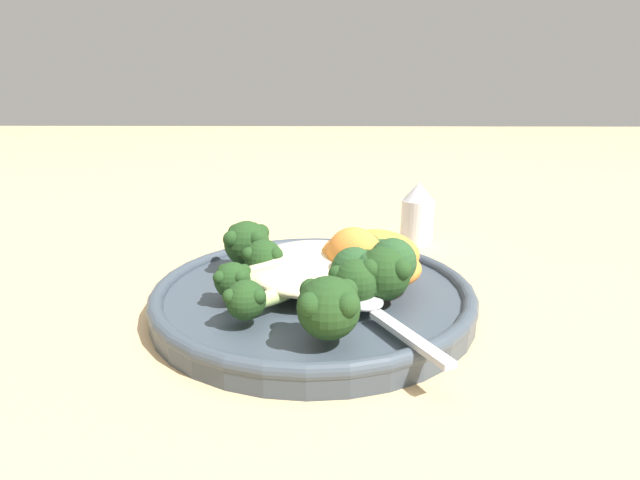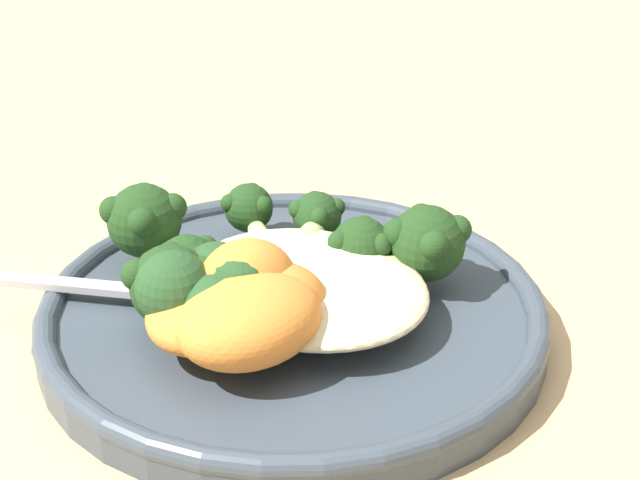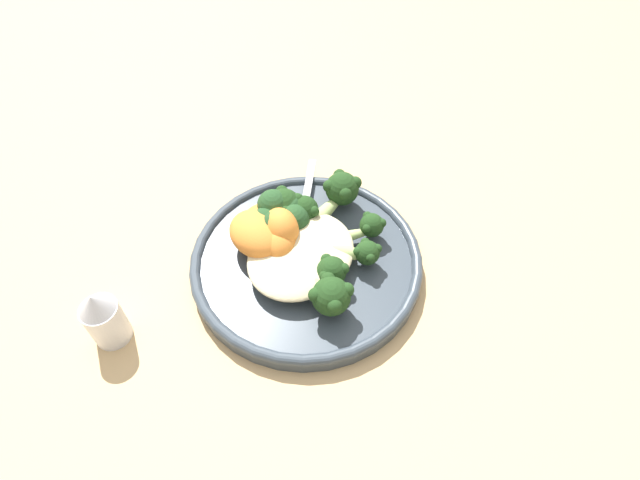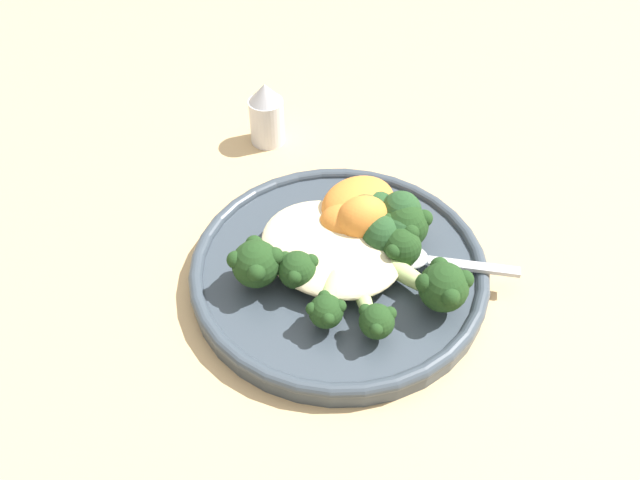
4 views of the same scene
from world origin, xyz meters
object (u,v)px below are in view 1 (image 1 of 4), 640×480
object	(u,v)px
broccoli_stalk_1	(285,262)
sweet_potato_chunk_3	(378,269)
kale_tuft	(373,265)
spoon	(368,305)
broccoli_stalk_2	(275,275)
sweet_potato_chunk_0	(349,257)
broccoli_stalk_3	(272,293)
sweet_potato_chunk_1	(376,253)
salt_shaker	(417,214)
broccoli_stalk_6	(379,273)
sweet_potato_chunk_2	(355,255)
quinoa_mound	(314,266)
broccoli_stalk_0	(261,248)
broccoli_stalk_4	(330,301)
broccoli_stalk_5	(352,281)
plate	(313,297)

from	to	relation	value
broccoli_stalk_1	sweet_potato_chunk_3	bearing A→B (deg)	166.85
kale_tuft	spoon	distance (m)	0.04
broccoli_stalk_2	kale_tuft	bearing A→B (deg)	151.01
sweet_potato_chunk_0	broccoli_stalk_3	bearing A→B (deg)	-43.24
sweet_potato_chunk_1	salt_shaker	size ratio (longest dim) A/B	1.00
broccoli_stalk_2	broccoli_stalk_6	distance (m)	0.08
broccoli_stalk_2	sweet_potato_chunk_2	xyz separation A→B (m)	(-0.02, 0.06, 0.01)
quinoa_mound	sweet_potato_chunk_1	world-z (taller)	sweet_potato_chunk_1
broccoli_stalk_1	sweet_potato_chunk_1	xyz separation A→B (m)	(-0.01, 0.07, 0.01)
sweet_potato_chunk_3	spoon	xyz separation A→B (m)	(0.04, -0.01, -0.01)
broccoli_stalk_0	broccoli_stalk_4	world-z (taller)	same
quinoa_mound	sweet_potato_chunk_1	size ratio (longest dim) A/B	1.80
broccoli_stalk_4	broccoli_stalk_5	distance (m)	0.04
broccoli_stalk_1	sweet_potato_chunk_1	world-z (taller)	sweet_potato_chunk_1
broccoli_stalk_0	salt_shaker	xyz separation A→B (m)	(-0.14, 0.16, -0.01)
broccoli_stalk_2	broccoli_stalk_4	world-z (taller)	broccoli_stalk_4
broccoli_stalk_6	sweet_potato_chunk_3	distance (m)	0.02
broccoli_stalk_1	kale_tuft	distance (m)	0.07
kale_tuft	salt_shaker	world-z (taller)	salt_shaker
sweet_potato_chunk_1	broccoli_stalk_2	bearing A→B (deg)	-67.88
broccoli_stalk_5	sweet_potato_chunk_2	xyz separation A→B (m)	(-0.03, 0.00, 0.01)
plate	sweet_potato_chunk_3	distance (m)	0.06
sweet_potato_chunk_0	sweet_potato_chunk_1	world-z (taller)	sweet_potato_chunk_1
quinoa_mound	sweet_potato_chunk_2	xyz separation A→B (m)	(0.01, 0.03, 0.01)
quinoa_mound	broccoli_stalk_2	size ratio (longest dim) A/B	1.13
sweet_potato_chunk_1	broccoli_stalk_6	bearing A→B (deg)	-2.83
broccoli_stalk_5	sweet_potato_chunk_0	world-z (taller)	sweet_potato_chunk_0
broccoli_stalk_3	quinoa_mound	bearing A→B (deg)	-167.37
sweet_potato_chunk_2	broccoli_stalk_2	bearing A→B (deg)	-75.34
spoon	broccoli_stalk_0	bearing A→B (deg)	-163.34
sweet_potato_chunk_2	sweet_potato_chunk_1	bearing A→B (deg)	131.58
sweet_potato_chunk_1	kale_tuft	world-z (taller)	kale_tuft
broccoli_stalk_2	sweet_potato_chunk_1	distance (m)	0.09
sweet_potato_chunk_0	kale_tuft	world-z (taller)	kale_tuft
broccoli_stalk_2	plate	bearing A→B (deg)	171.90
sweet_potato_chunk_0	plate	bearing A→B (deg)	-59.75
quinoa_mound	broccoli_stalk_0	distance (m)	0.05
quinoa_mound	broccoli_stalk_6	size ratio (longest dim) A/B	1.66
broccoli_stalk_4	sweet_potato_chunk_3	xyz separation A→B (m)	(-0.07, 0.04, -0.00)
broccoli_stalk_4	sweet_potato_chunk_1	distance (m)	0.10
broccoli_stalk_2	sweet_potato_chunk_2	bearing A→B (deg)	166.97
broccoli_stalk_4	quinoa_mound	bearing A→B (deg)	-167.45
quinoa_mound	broccoli_stalk_5	world-z (taller)	broccoli_stalk_5
sweet_potato_chunk_0	sweet_potato_chunk_3	xyz separation A→B (m)	(0.02, 0.02, -0.00)
quinoa_mound	sweet_potato_chunk_2	world-z (taller)	sweet_potato_chunk_2
kale_tuft	salt_shaker	bearing A→B (deg)	161.15
broccoli_stalk_6	salt_shaker	world-z (taller)	salt_shaker
sweet_potato_chunk_1	kale_tuft	distance (m)	0.03
broccoli_stalk_0	broccoli_stalk_4	xyz separation A→B (m)	(0.11, 0.06, -0.00)
broccoli_stalk_1	broccoli_stalk_6	world-z (taller)	broccoli_stalk_6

